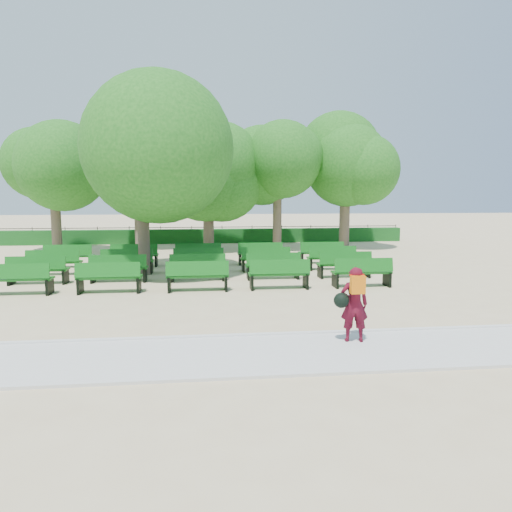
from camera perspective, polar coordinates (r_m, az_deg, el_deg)
The scene contains 9 objects.
ground at distance 16.11m, azimuth -5.82°, elevation -3.49°, with size 120.00×120.00×0.00m, color #CAB286.
paving at distance 8.95m, azimuth -5.26°, elevation -12.42°, with size 30.00×2.20×0.06m, color silver.
curb at distance 10.03m, azimuth -5.40°, elevation -10.07°, with size 30.00×0.12×0.10m, color silver.
hedge at distance 29.92m, azimuth -6.14°, elevation 2.50°, with size 26.00×0.70×0.90m, color #15521A.
fence at distance 30.36m, azimuth -6.14°, elevation 1.72°, with size 26.00×0.10×1.02m, color black, non-canonical shape.
tree_line at distance 25.99m, azimuth -6.08°, elevation 0.73°, with size 21.80×6.80×7.04m, color #256B1C, non-canonical shape.
bench_array at distance 17.69m, azimuth -7.30°, elevation -2.18°, with size 2.00×0.63×1.26m.
tree_among at distance 18.26m, azimuth -14.18°, elevation 12.38°, with size 5.30×5.30×7.08m.
person at distance 9.68m, azimuth 12.07°, elevation -5.80°, with size 0.76×0.48×1.57m.
Camera 1 is at (-0.14, -15.81, 3.09)m, focal length 32.00 mm.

